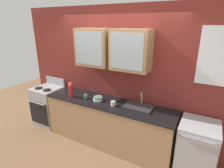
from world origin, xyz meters
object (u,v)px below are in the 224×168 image
at_px(bowl_stack, 98,98).
at_px(dishwasher, 196,149).
at_px(vase, 71,89).
at_px(sink_faucet, 139,106).
at_px(cup_near_sink, 113,103).
at_px(cup_near_bowls, 85,96).
at_px(stove_range, 49,105).

relative_size(bowl_stack, dishwasher, 0.20).
bearing_deg(vase, sink_faucet, 7.94).
relative_size(vase, cup_near_sink, 2.62).
bearing_deg(bowl_stack, cup_near_bowls, -171.09).
distance_m(bowl_stack, vase, 0.61).
bearing_deg(stove_range, cup_near_bowls, -2.40).
height_order(cup_near_sink, cup_near_bowls, cup_near_sink).
xyz_separation_m(stove_range, bowl_stack, (1.44, -0.01, 0.48)).
height_order(sink_faucet, vase, vase).
bearing_deg(sink_faucet, cup_near_sink, -159.99).
relative_size(cup_near_sink, cup_near_bowls, 1.01).
bearing_deg(cup_near_sink, dishwasher, 2.80).
distance_m(stove_range, vase, 1.05).
xyz_separation_m(sink_faucet, cup_near_bowls, (-1.09, -0.13, 0.02)).
height_order(vase, cup_near_sink, vase).
xyz_separation_m(stove_range, dishwasher, (3.28, -0.00, -0.01)).
height_order(sink_faucet, cup_near_sink, sink_faucet).
height_order(sink_faucet, bowl_stack, sink_faucet).
xyz_separation_m(bowl_stack, cup_near_sink, (0.38, -0.07, 0.01)).
bearing_deg(cup_near_sink, cup_near_bowls, 177.64).
bearing_deg(cup_near_bowls, cup_near_sink, -2.36).
height_order(sink_faucet, cup_near_bowls, sink_faucet).
bearing_deg(stove_range, sink_faucet, 2.11).
xyz_separation_m(cup_near_bowls, dishwasher, (2.12, 0.04, -0.49)).
bearing_deg(cup_near_sink, bowl_stack, 169.54).
bearing_deg(dishwasher, bowl_stack, -179.94).
bearing_deg(stove_range, vase, -7.45).
bearing_deg(vase, bowl_stack, 10.25).
bearing_deg(stove_range, dishwasher, -0.07).
bearing_deg(dishwasher, sink_faucet, 175.14).
distance_m(stove_range, bowl_stack, 1.52).
distance_m(vase, cup_near_bowls, 0.34).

